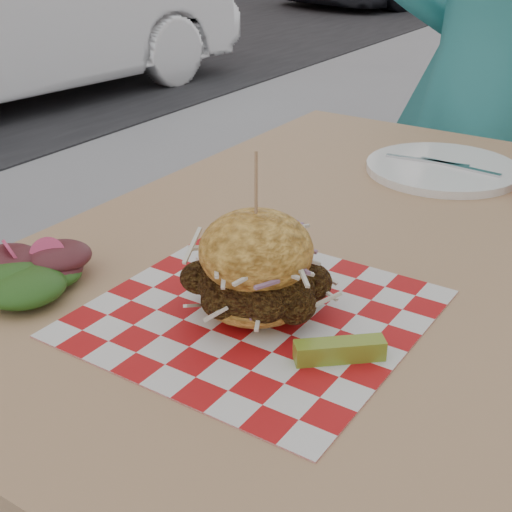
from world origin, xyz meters
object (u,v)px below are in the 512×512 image
object	(u,v)px
diner	(481,80)
patio_table	(352,289)
sandwich	(256,271)
car_white	(2,16)

from	to	relation	value
diner	patio_table	world-z (taller)	diner
diner	sandwich	xyz separation A→B (m)	(0.14, -1.28, 0.03)
car_white	patio_table	size ratio (longest dim) A/B	2.76
diner	sandwich	distance (m)	1.28
diner	car_white	size ratio (longest dim) A/B	0.47
car_white	patio_table	world-z (taller)	car_white
diner	patio_table	bearing A→B (deg)	86.42
sandwich	patio_table	bearing A→B (deg)	88.56
patio_table	car_white	bearing A→B (deg)	148.17
patio_table	sandwich	world-z (taller)	sandwich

